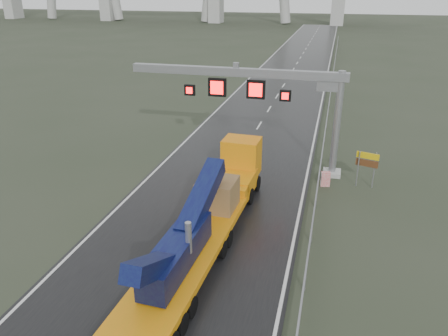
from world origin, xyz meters
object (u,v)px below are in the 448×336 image
(sign_gantry, at_px, (266,91))
(heavy_haul_truck, at_px, (211,209))
(exit_sign_pair, at_px, (367,163))
(striped_barrier, at_px, (325,179))

(sign_gantry, relative_size, heavy_haul_truck, 0.86)
(heavy_haul_truck, distance_m, exit_sign_pair, 11.50)
(heavy_haul_truck, height_order, striped_barrier, heavy_haul_truck)
(striped_barrier, bearing_deg, sign_gantry, 144.61)
(sign_gantry, height_order, striped_barrier, sign_gantry)
(sign_gantry, height_order, exit_sign_pair, sign_gantry)
(striped_barrier, bearing_deg, exit_sign_pair, -0.30)
(exit_sign_pair, distance_m, striped_barrier, 2.80)
(sign_gantry, distance_m, heavy_haul_truck, 10.54)
(sign_gantry, distance_m, striped_barrier, 7.04)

